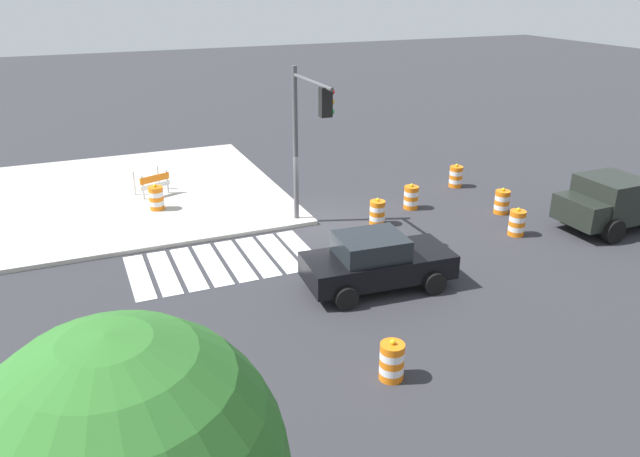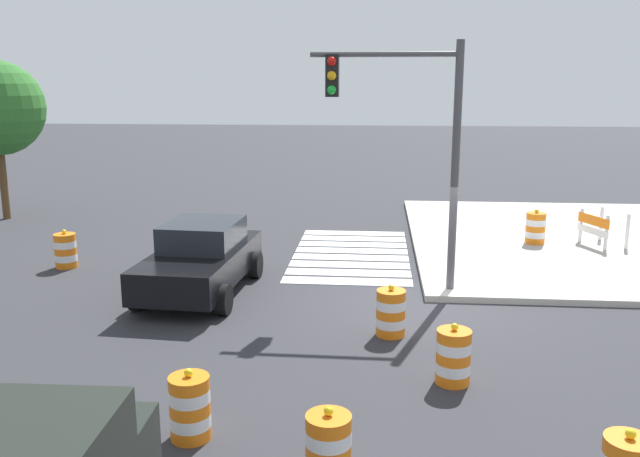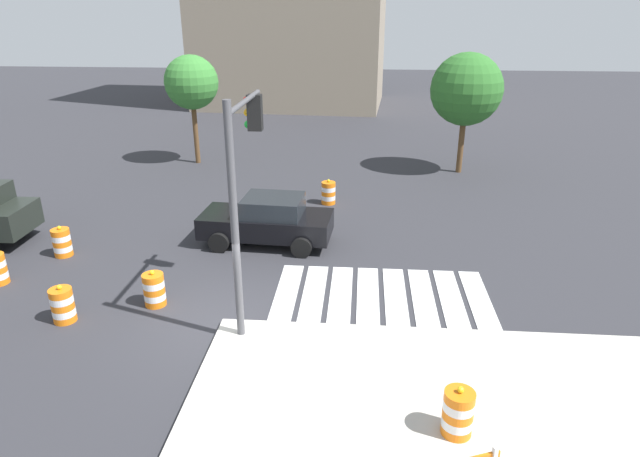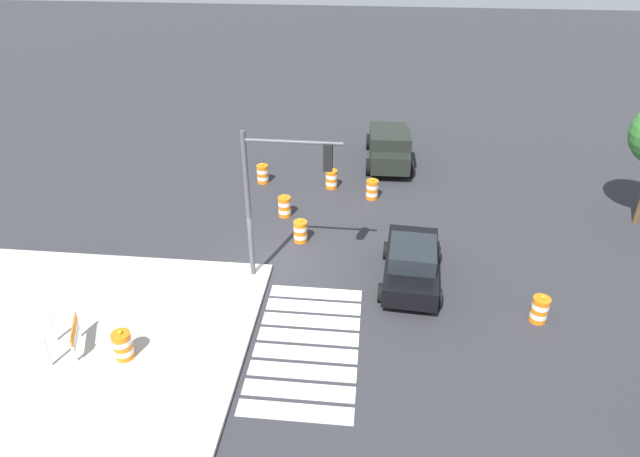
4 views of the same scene
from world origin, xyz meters
name	(u,v)px [view 1 (image 1 of 4)]	position (x,y,z in m)	size (l,w,h in m)	color
ground_plane	(318,225)	(0.00, 0.00, 0.00)	(120.00, 120.00, 0.00)	#2D2D33
sidewalk_corner	(129,194)	(6.00, -6.00, 0.07)	(12.00, 12.00, 0.15)	#BCB7AD
crosswalk_stripes	(224,262)	(4.00, 1.80, 0.01)	(5.85, 3.20, 0.02)	silver
sports_car	(376,261)	(0.30, 5.11, 0.81)	(4.41, 2.36, 1.63)	black
pickup_truck	(621,201)	(-9.97, 4.36, 0.97)	(5.20, 2.44, 1.92)	black
traffic_barrel_near_corner	(377,213)	(-2.02, 0.80, 0.45)	(0.56, 0.56, 1.02)	orange
traffic_barrel_crosswalk_end	(392,361)	(2.05, 9.20, 0.45)	(0.56, 0.56, 1.02)	orange
traffic_barrel_median_near	(517,223)	(-6.05, 3.59, 0.45)	(0.56, 0.56, 1.02)	orange
traffic_barrel_median_far	(411,197)	(-4.01, -0.17, 0.45)	(0.56, 0.56, 1.02)	orange
traffic_barrel_far_curb	(502,202)	(-6.95, 1.63, 0.45)	(0.56, 0.56, 1.02)	orange
traffic_barrel_lane_center	(456,177)	(-7.18, -1.75, 0.45)	(0.56, 0.56, 1.02)	orange
traffic_barrel_on_sidewalk	(156,198)	(5.21, -3.52, 0.60)	(0.56, 0.56, 1.02)	orange
construction_barricade	(153,182)	(5.06, -5.23, 0.72)	(1.43, 1.17, 1.00)	silver
traffic_light_pole	(307,124)	(0.60, 0.54, 3.91)	(0.47, 3.29, 5.50)	#4C4C51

